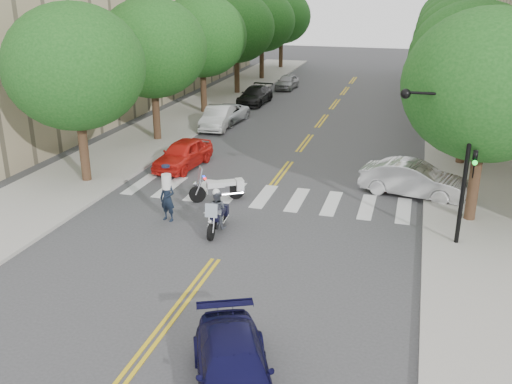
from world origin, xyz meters
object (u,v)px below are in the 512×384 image
at_px(officer_standing, 167,198).
at_px(sedan_blue, 233,370).
at_px(motorcycle_parked, 222,188).
at_px(convertible, 414,179).
at_px(motorcycle_police, 217,212).

relative_size(officer_standing, sedan_blue, 0.43).
xyz_separation_m(motorcycle_parked, convertible, (8.21, 2.92, 0.22)).
xyz_separation_m(motorcycle_police, motorcycle_parked, (-0.95, 3.24, -0.23)).
height_order(motorcycle_police, sedan_blue, motorcycle_police).
bearing_deg(convertible, motorcycle_parked, 121.84).
xyz_separation_m(motorcycle_police, officer_standing, (-2.29, 0.46, 0.16)).
bearing_deg(motorcycle_parked, motorcycle_police, 164.80).
distance_m(motorcycle_parked, sedan_blue, 12.80).
relative_size(motorcycle_parked, convertible, 0.48).
xyz_separation_m(motorcycle_police, convertible, (7.26, 6.16, -0.01)).
bearing_deg(motorcycle_police, convertible, -142.84).
height_order(motorcycle_police, officer_standing, officer_standing).
height_order(officer_standing, convertible, officer_standing).
xyz_separation_m(convertible, sedan_blue, (-3.74, -14.92, -0.14)).
relative_size(convertible, sedan_blue, 1.07).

